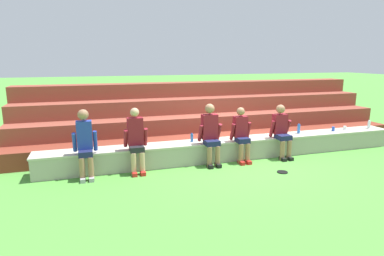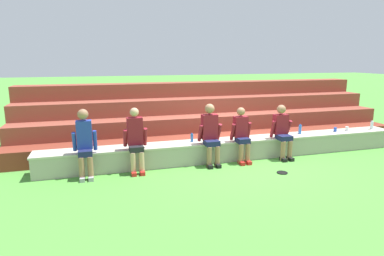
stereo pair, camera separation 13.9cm
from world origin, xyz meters
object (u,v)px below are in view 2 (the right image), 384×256
object	(u,v)px
person_left_of_center	(136,139)
person_far_right	(282,130)
water_bottle_mid_right	(192,138)
person_right_of_center	(242,134)
water_bottle_center_gap	(300,129)
frisbee	(282,173)
person_far_left	(85,142)
plastic_cup_middle	(335,129)
water_bottle_near_right	(372,125)
plastic_cup_right_end	(347,129)
person_center	(210,133)

from	to	relation	value
person_left_of_center	person_far_right	xyz separation A→B (m)	(3.57, 0.00, -0.03)
person_left_of_center	person_far_right	distance (m)	3.57
person_far_right	water_bottle_mid_right	world-z (taller)	person_far_right
person_right_of_center	person_far_right	world-z (taller)	person_far_right
person_far_right	water_bottle_center_gap	world-z (taller)	person_far_right
person_left_of_center	water_bottle_mid_right	xyz separation A→B (m)	(1.35, 0.33, -0.15)
water_bottle_mid_right	frisbee	size ratio (longest dim) A/B	0.92
person_far_left	plastic_cup_middle	xyz separation A→B (m)	(6.41, 0.31, -0.20)
plastic_cup_middle	person_far_right	bearing A→B (deg)	-170.98
person_far_left	person_right_of_center	size ratio (longest dim) A/B	1.09
person_far_left	water_bottle_center_gap	distance (m)	5.35
person_left_of_center	water_bottle_mid_right	world-z (taller)	person_left_of_center
water_bottle_near_right	person_far_left	bearing A→B (deg)	-177.81
person_far_left	water_bottle_near_right	world-z (taller)	person_far_left
water_bottle_near_right	water_bottle_center_gap	world-z (taller)	water_bottle_center_gap
person_far_left	plastic_cup_right_end	xyz separation A→B (m)	(6.80, 0.32, -0.21)
person_right_of_center	water_bottle_mid_right	world-z (taller)	person_right_of_center
person_far_left	water_bottle_mid_right	world-z (taller)	person_far_left
frisbee	plastic_cup_middle	bearing A→B (deg)	28.40
water_bottle_near_right	frisbee	distance (m)	3.84
plastic_cup_middle	water_bottle_center_gap	bearing A→B (deg)	177.57
frisbee	water_bottle_near_right	bearing A→B (deg)	19.52
water_bottle_center_gap	water_bottle_near_right	bearing A→B (deg)	-1.57
water_bottle_near_right	frisbee	size ratio (longest dim) A/B	1.03
person_far_left	water_bottle_near_right	xyz separation A→B (m)	(7.61, 0.29, -0.15)
plastic_cup_middle	plastic_cup_right_end	size ratio (longest dim) A/B	1.05
plastic_cup_middle	person_right_of_center	bearing A→B (deg)	-174.26
person_far_left	water_bottle_center_gap	xyz separation A→B (m)	(5.34, 0.35, -0.14)
person_far_left	person_right_of_center	distance (m)	3.52
water_bottle_center_gap	person_right_of_center	bearing A→B (deg)	-169.56
water_bottle_near_right	water_bottle_center_gap	size ratio (longest dim) A/B	0.94
water_bottle_near_right	plastic_cup_middle	bearing A→B (deg)	179.20
person_far_left	water_bottle_mid_right	xyz separation A→B (m)	(2.39, 0.35, -0.16)
person_far_right	frisbee	size ratio (longest dim) A/B	5.70
water_bottle_center_gap	plastic_cup_right_end	bearing A→B (deg)	-1.30
person_center	plastic_cup_middle	xyz separation A→B (m)	(3.66, 0.27, -0.21)
water_bottle_near_right	frisbee	xyz separation A→B (m)	(-3.57, -1.27, -0.59)
person_far_right	person_center	bearing A→B (deg)	179.62
person_center	water_bottle_mid_right	distance (m)	0.50
person_far_right	water_bottle_mid_right	bearing A→B (deg)	171.49
person_far_right	water_bottle_near_right	size ratio (longest dim) A/B	5.54
person_center	water_bottle_mid_right	xyz separation A→B (m)	(-0.35, 0.32, -0.17)
plastic_cup_middle	plastic_cup_right_end	xyz separation A→B (m)	(0.39, 0.01, -0.00)
person_center	frisbee	size ratio (longest dim) A/B	6.14
person_far_left	water_bottle_center_gap	world-z (taller)	person_far_left
person_left_of_center	plastic_cup_right_end	size ratio (longest dim) A/B	12.49
person_right_of_center	water_bottle_center_gap	distance (m)	1.85
person_center	water_bottle_mid_right	size ratio (longest dim) A/B	6.70
person_right_of_center	plastic_cup_middle	bearing A→B (deg)	5.74
person_left_of_center	frisbee	world-z (taller)	person_left_of_center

